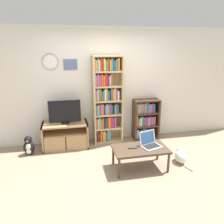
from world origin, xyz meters
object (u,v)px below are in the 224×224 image
television (65,112)px  bookshelf_tall (106,100)px  tv_stand (66,135)px  coffee_table (140,150)px  remote_near_laptop (133,148)px  bookshelf_short (144,119)px  laptop (150,143)px  penguin_figurine (29,146)px  cat (180,156)px

television → bookshelf_tall: bookshelf_tall is taller
television → bookshelf_tall: (0.94, 0.15, 0.18)m
tv_stand → television: television is taller
coffee_table → remote_near_laptop: size_ratio=6.05×
coffee_table → remote_near_laptop: bearing=175.2°
bookshelf_short → laptop: bookshelf_short is taller
tv_stand → television: bearing=-25.5°
bookshelf_short → coffee_table: size_ratio=0.98×
television → remote_near_laptop: size_ratio=4.15×
bookshelf_short → remote_near_laptop: (-0.70, -1.32, -0.08)m
tv_stand → penguin_figurine: tv_stand is taller
television → remote_near_laptop: television is taller
cat → bookshelf_tall: bearing=139.2°
penguin_figurine → tv_stand: bearing=14.6°
tv_stand → penguin_figurine: 0.79m
bookshelf_tall → cat: 1.98m
tv_stand → television: 0.54m
tv_stand → laptop: (1.52, -1.15, 0.19)m
penguin_figurine → remote_near_laptop: bearing=-26.7°
cat → remote_near_laptop: bearing=-172.5°
television → bookshelf_short: television is taller
remote_near_laptop → tv_stand: bearing=-129.6°
cat → tv_stand: bearing=157.8°
television → penguin_figurine: bearing=-166.2°
coffee_table → penguin_figurine: size_ratio=2.40×
bookshelf_short → remote_near_laptop: bookshelf_short is taller
remote_near_laptop → cat: size_ratio=0.31×
television → cat: 2.54m
bookshelf_tall → coffee_table: bearing=-74.1°
bookshelf_short → cat: 1.37m
laptop → television: bearing=125.5°
tv_stand → penguin_figurine: bearing=-165.4°
tv_stand → remote_near_laptop: size_ratio=6.03×
bookshelf_short → coffee_table: (-0.56, -1.33, -0.13)m
bookshelf_tall → remote_near_laptop: bearing=-79.9°
laptop → cat: (0.65, 0.01, -0.35)m
bookshelf_short → cat: bearing=-77.4°
coffee_table → cat: size_ratio=1.90×
coffee_table → penguin_figurine: 2.32m
television → remote_near_laptop: (1.17, -1.17, -0.41)m
bookshelf_short → laptop: size_ratio=2.34×
coffee_table → laptop: bearing=11.7°
bookshelf_tall → cat: (1.22, -1.28, -0.88)m
bookshelf_short → laptop: (-0.36, -1.29, -0.02)m
television → penguin_figurine: 1.02m
coffee_table → bookshelf_tall: bearing=105.9°
tv_stand → laptop: 1.92m
bookshelf_tall → bookshelf_short: size_ratio=2.05×
bookshelf_short → penguin_figurine: size_ratio=2.36×
laptop → cat: bearing=-16.9°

